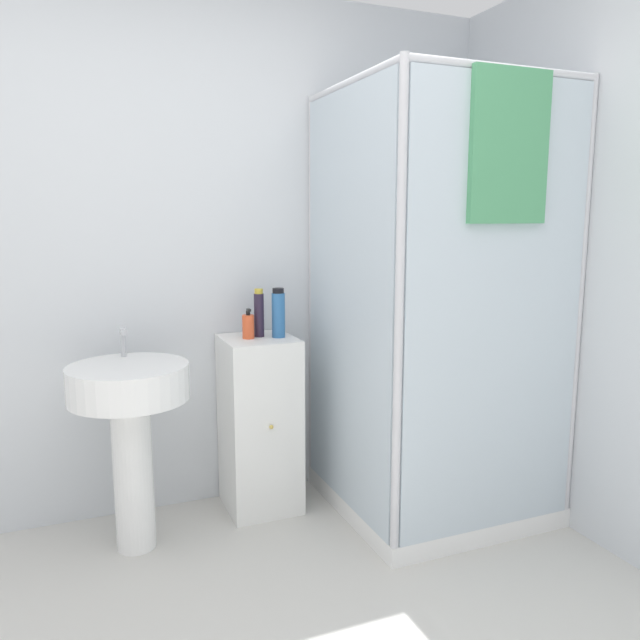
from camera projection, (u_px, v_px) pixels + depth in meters
wall_back at (165, 257)px, 2.98m from camera, size 6.40×0.06×2.50m
shower_enclosure at (430, 406)px, 2.99m from camera, size 0.95×0.98×2.03m
vanity_cabinet at (260, 424)px, 3.07m from camera, size 0.34×0.38×0.86m
sink at (130, 414)px, 2.65m from camera, size 0.51×0.51×0.95m
soap_dispenser at (248, 326)px, 2.97m from camera, size 0.06×0.06×0.15m
shampoo_bottle_tall_black at (259, 313)px, 3.01m from camera, size 0.05×0.05×0.23m
shampoo_bottle_blue at (278, 313)px, 3.00m from camera, size 0.06×0.06×0.24m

